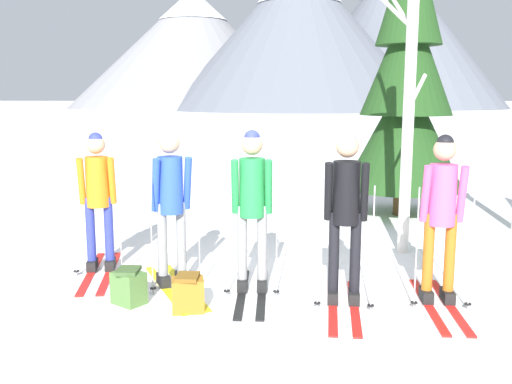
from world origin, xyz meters
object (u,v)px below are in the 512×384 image
object	(u,v)px
skier_in_black	(346,209)
backpack_on_snow_beside	(129,287)
skier_in_pink	(442,212)
birch_tree_slender	(408,116)
skier_in_blue	(171,201)
skier_in_orange	(98,197)
pine_tree_near	(407,85)
backpack_on_snow_front	(188,293)
skier_in_green	(252,203)

from	to	relation	value
skier_in_black	backpack_on_snow_beside	distance (m)	2.40
skier_in_pink	birch_tree_slender	distance (m)	2.20
skier_in_black	skier_in_pink	size ratio (longest dim) A/B	1.02
skier_in_blue	skier_in_black	world-z (taller)	skier_in_black
skier_in_orange	skier_in_pink	bearing A→B (deg)	-13.30
pine_tree_near	backpack_on_snow_front	bearing A→B (deg)	-122.28
pine_tree_near	skier_in_blue	bearing A→B (deg)	-129.41
skier_in_green	pine_tree_near	xyz separation A→B (m)	(2.49, 4.28, 1.34)
skier_in_orange	skier_in_pink	size ratio (longest dim) A/B	0.98
backpack_on_snow_front	backpack_on_snow_beside	world-z (taller)	same
skier_in_orange	skier_in_black	bearing A→B (deg)	-18.94
birch_tree_slender	skier_in_pink	bearing A→B (deg)	-90.97
skier_in_black	pine_tree_near	size ratio (longest dim) A/B	0.36
skier_in_orange	skier_in_blue	world-z (taller)	skier_in_blue
skier_in_pink	birch_tree_slender	size ratio (longest dim) A/B	0.49
skier_in_blue	skier_in_black	bearing A→B (deg)	-14.28
pine_tree_near	skier_in_orange	bearing A→B (deg)	-140.51
skier_in_green	skier_in_pink	xyz separation A→B (m)	(1.97, -0.27, -0.02)
pine_tree_near	birch_tree_slender	xyz separation A→B (m)	(-0.49, -2.54, -0.45)
skier_in_pink	skier_in_orange	bearing A→B (deg)	166.70
skier_in_green	skier_in_black	distance (m)	1.04
skier_in_blue	backpack_on_snow_front	bearing A→B (deg)	-68.49
skier_in_blue	backpack_on_snow_beside	distance (m)	1.06
backpack_on_snow_front	backpack_on_snow_beside	xyz separation A→B (m)	(-0.65, 0.18, 0.00)
skier_in_black	backpack_on_snow_front	distance (m)	1.82
birch_tree_slender	skier_in_green	bearing A→B (deg)	-139.01
skier_in_orange	pine_tree_near	world-z (taller)	pine_tree_near
skier_in_orange	pine_tree_near	bearing A→B (deg)	39.49
skier_in_blue	skier_in_pink	distance (m)	2.91
skier_in_black	backpack_on_snow_beside	size ratio (longest dim) A/B	4.54
birch_tree_slender	backpack_on_snow_beside	distance (m)	4.29
skier_in_green	birch_tree_slender	distance (m)	2.79
skier_in_green	skier_in_black	bearing A→B (deg)	-19.51
skier_in_blue	skier_in_pink	size ratio (longest dim) A/B	1.01
skier_in_blue	skier_in_black	size ratio (longest dim) A/B	0.99
skier_in_green	backpack_on_snow_front	size ratio (longest dim) A/B	4.73
skier_in_orange	skier_in_black	distance (m)	3.07
backpack_on_snow_front	backpack_on_snow_beside	distance (m)	0.68
birch_tree_slender	skier_in_black	bearing A→B (deg)	-116.09
skier_in_green	backpack_on_snow_beside	size ratio (longest dim) A/B	4.50
skier_in_blue	backpack_on_snow_front	world-z (taller)	skier_in_blue
skier_in_green	pine_tree_near	distance (m)	5.13
skier_in_orange	skier_in_pink	distance (m)	3.99
skier_in_blue	birch_tree_slender	xyz separation A→B (m)	(2.92, 1.60, 0.89)
skier_in_blue	skier_in_green	distance (m)	0.93
skier_in_green	backpack_on_snow_front	world-z (taller)	skier_in_green
backpack_on_snow_beside	skier_in_orange	bearing A→B (deg)	120.58
skier_in_green	skier_in_pink	bearing A→B (deg)	-7.85
skier_in_orange	skier_in_pink	xyz separation A→B (m)	(3.89, -0.92, 0.04)
skier_in_orange	skier_in_black	xyz separation A→B (m)	(2.90, -1.00, 0.07)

